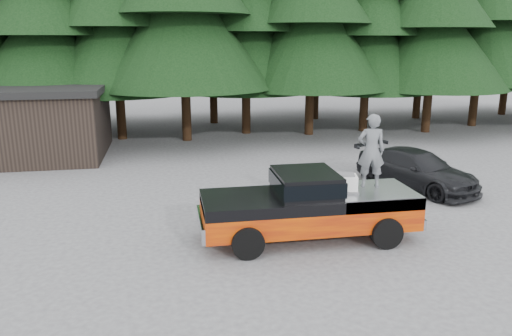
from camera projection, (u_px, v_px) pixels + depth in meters
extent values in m
plane|color=#464648|center=(249.00, 243.00, 13.52)|extent=(120.00, 120.00, 0.00)
cube|color=black|center=(306.00, 182.00, 13.41)|extent=(1.66, 1.90, 0.59)
cube|color=silver|center=(345.00, 184.00, 13.56)|extent=(0.73, 0.65, 0.43)
imported|color=#53575A|center=(371.00, 151.00, 13.80)|extent=(0.84, 0.64, 2.07)
imported|color=black|center=(416.00, 170.00, 18.33)|extent=(3.79, 5.20, 1.40)
cube|color=black|center=(14.00, 125.00, 23.02)|extent=(8.00, 6.00, 3.00)
cube|color=black|center=(10.00, 89.00, 22.61)|extent=(8.40, 6.40, 0.30)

